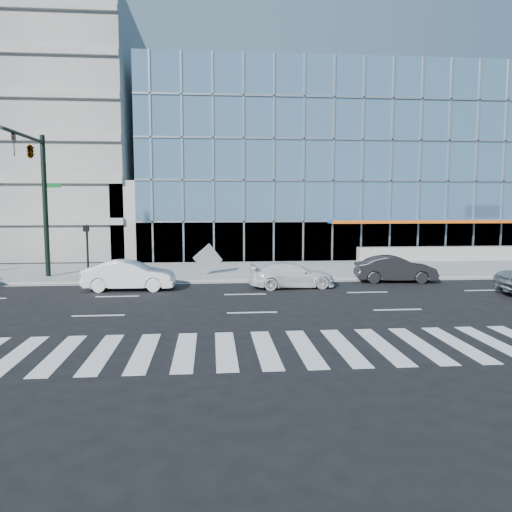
{
  "coord_description": "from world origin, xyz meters",
  "views": [
    {
      "loc": [
        -1.6,
        -23.48,
        4.38
      ],
      "look_at": [
        0.79,
        3.0,
        1.52
      ],
      "focal_mm": 35.0,
      "sensor_mm": 36.0,
      "label": 1
    }
  ],
  "objects_px": {
    "white_suv": "(292,275)",
    "white_sedan": "(129,275)",
    "tilted_panel": "(208,259)",
    "traffic_signal": "(35,169)",
    "dark_sedan": "(395,269)",
    "ped_signal_post": "(87,243)"
  },
  "relations": [
    {
      "from": "traffic_signal",
      "to": "white_sedan",
      "type": "bearing_deg",
      "value": -28.08
    },
    {
      "from": "dark_sedan",
      "to": "tilted_panel",
      "type": "xyz_separation_m",
      "value": [
        -10.34,
        2.92,
        0.35
      ]
    },
    {
      "from": "ped_signal_post",
      "to": "white_sedan",
      "type": "xyz_separation_m",
      "value": [
        2.79,
        -3.2,
        -1.4
      ]
    },
    {
      "from": "white_sedan",
      "to": "white_suv",
      "type": "bearing_deg",
      "value": -88.7
    },
    {
      "from": "traffic_signal",
      "to": "tilted_panel",
      "type": "xyz_separation_m",
      "value": [
        9.19,
        1.35,
        -5.1
      ]
    },
    {
      "from": "traffic_signal",
      "to": "white_sedan",
      "type": "height_order",
      "value": "traffic_signal"
    },
    {
      "from": "white_sedan",
      "to": "tilted_panel",
      "type": "bearing_deg",
      "value": -41.47
    },
    {
      "from": "ped_signal_post",
      "to": "white_suv",
      "type": "distance_m",
      "value": 11.59
    },
    {
      "from": "dark_sedan",
      "to": "traffic_signal",
      "type": "bearing_deg",
      "value": 91.18
    },
    {
      "from": "ped_signal_post",
      "to": "tilted_panel",
      "type": "distance_m",
      "value": 6.85
    },
    {
      "from": "white_suv",
      "to": "white_sedan",
      "type": "bearing_deg",
      "value": 85.16
    },
    {
      "from": "white_sedan",
      "to": "tilted_panel",
      "type": "height_order",
      "value": "tilted_panel"
    },
    {
      "from": "white_suv",
      "to": "tilted_panel",
      "type": "distance_m",
      "value": 6.06
    },
    {
      "from": "ped_signal_post",
      "to": "white_sedan",
      "type": "height_order",
      "value": "ped_signal_post"
    },
    {
      "from": "ped_signal_post",
      "to": "white_sedan",
      "type": "distance_m",
      "value": 4.47
    },
    {
      "from": "ped_signal_post",
      "to": "white_suv",
      "type": "xyz_separation_m",
      "value": [
        11.03,
        -3.23,
        -1.5
      ]
    },
    {
      "from": "white_sedan",
      "to": "dark_sedan",
      "type": "bearing_deg",
      "value": -83.43
    },
    {
      "from": "white_sedan",
      "to": "tilted_panel",
      "type": "xyz_separation_m",
      "value": [
        3.9,
        4.18,
        0.32
      ]
    },
    {
      "from": "ped_signal_post",
      "to": "tilted_panel",
      "type": "bearing_deg",
      "value": 8.33
    },
    {
      "from": "traffic_signal",
      "to": "tilted_panel",
      "type": "relative_size",
      "value": 6.15
    },
    {
      "from": "dark_sedan",
      "to": "white_sedan",
      "type": "bearing_deg",
      "value": 100.8
    },
    {
      "from": "traffic_signal",
      "to": "tilted_panel",
      "type": "bearing_deg",
      "value": 8.38
    }
  ]
}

